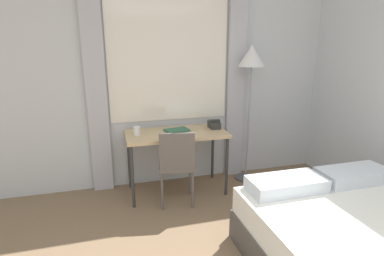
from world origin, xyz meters
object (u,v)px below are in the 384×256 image
at_px(desk_chair, 177,162).
at_px(mug, 137,131).
at_px(standing_lamp, 251,66).
at_px(book, 177,130).
at_px(desk, 176,137).
at_px(telephone, 214,124).

distance_m(desk_chair, mug, 0.59).
xyz_separation_m(desk_chair, standing_lamp, (1.06, 0.41, 1.01)).
height_order(desk_chair, mug, desk_chair).
bearing_deg(book, desk, -112.35).
bearing_deg(mug, standing_lamp, 3.54).
bearing_deg(book, standing_lamp, 2.88).
height_order(desk, telephone, telephone).
bearing_deg(desk, standing_lamp, 5.20).
xyz_separation_m(desk_chair, telephone, (0.57, 0.38, 0.30)).
relative_size(desk, mug, 11.73).
bearing_deg(desk_chair, telephone, 43.18).
bearing_deg(standing_lamp, telephone, -176.34).
relative_size(desk_chair, mug, 8.69).
relative_size(telephone, mug, 1.75).
xyz_separation_m(standing_lamp, mug, (-1.45, -0.09, -0.71)).
height_order(book, mug, mug).
xyz_separation_m(standing_lamp, telephone, (-0.49, -0.03, -0.71)).
distance_m(standing_lamp, telephone, 0.86).
distance_m(telephone, book, 0.49).
height_order(telephone, mug, telephone).
bearing_deg(desk, telephone, 6.70).
relative_size(desk_chair, book, 2.83).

